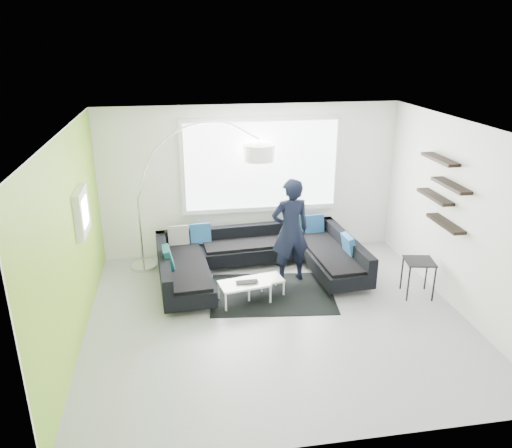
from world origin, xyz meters
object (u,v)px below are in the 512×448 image
at_px(side_table, 418,278).
at_px(person, 290,231).
at_px(sectional_sofa, 259,261).
at_px(coffee_table, 254,288).
at_px(laptop, 248,284).
at_px(arc_lamp, 138,199).

height_order(side_table, person, person).
bearing_deg(sectional_sofa, side_table, -27.09).
relative_size(coffee_table, laptop, 2.85).
bearing_deg(sectional_sofa, arc_lamp, 155.84).
height_order(sectional_sofa, side_table, sectional_sofa).
bearing_deg(laptop, coffee_table, 51.38).
height_order(arc_lamp, side_table, arc_lamp).
bearing_deg(side_table, person, 155.14).
relative_size(sectional_sofa, side_table, 5.77).
bearing_deg(laptop, person, 39.55).
distance_m(arc_lamp, person, 2.67).
distance_m(side_table, person, 2.17).
relative_size(arc_lamp, side_table, 4.28).
bearing_deg(laptop, sectional_sofa, 68.07).
distance_m(coffee_table, person, 1.15).
xyz_separation_m(side_table, person, (-1.89, 0.88, 0.59)).
height_order(person, laptop, person).
distance_m(sectional_sofa, arc_lamp, 2.34).
bearing_deg(arc_lamp, sectional_sofa, -16.50).
xyz_separation_m(sectional_sofa, person, (0.50, -0.15, 0.57)).
height_order(side_table, laptop, side_table).
xyz_separation_m(person, laptop, (-0.82, -0.70, -0.56)).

